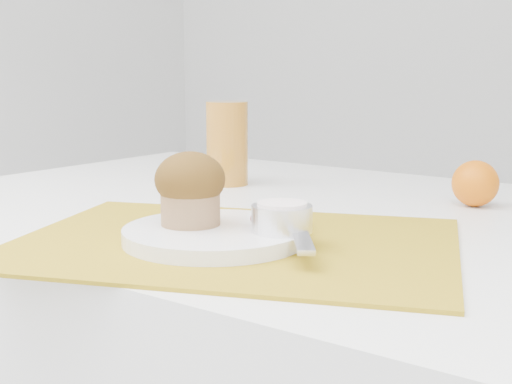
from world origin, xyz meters
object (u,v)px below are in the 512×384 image
Objects in this scene: muffin at (190,188)px; juice_glass at (227,143)px; plate at (214,235)px; orange at (475,183)px.

juice_glass is at bearing 122.48° from muffin.
orange is at bearing 68.21° from plate.
plate is 2.45× the size of muffin.
juice_glass is 1.67× the size of muffin.
juice_glass is at bearing 126.41° from plate.
juice_glass is at bearing -171.44° from orange.
juice_glass reaches higher than orange.
plate is 0.42m from juice_glass.
muffin is at bearing -115.33° from orange.
muffin is (-0.03, -0.00, 0.05)m from plate.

